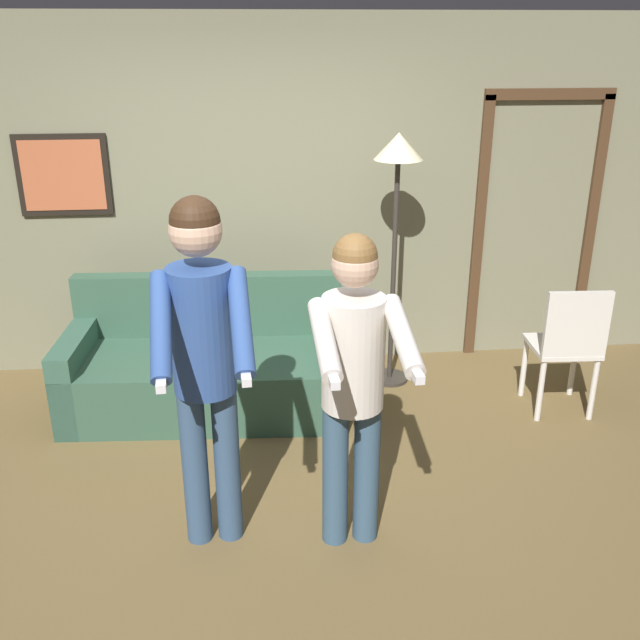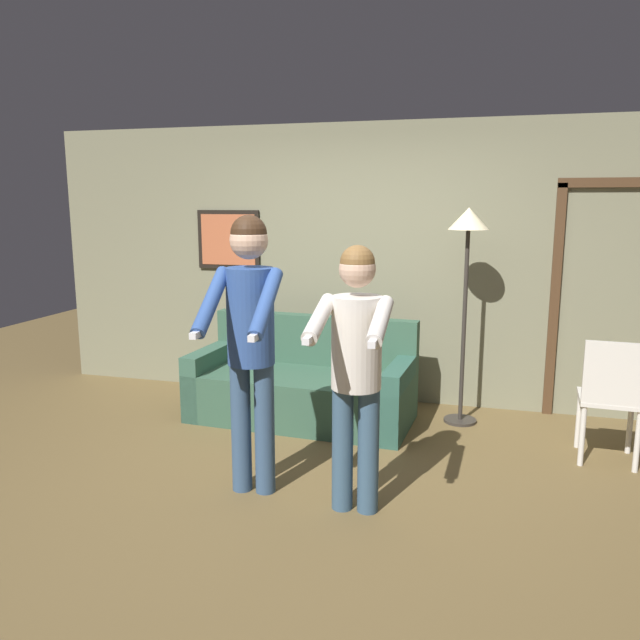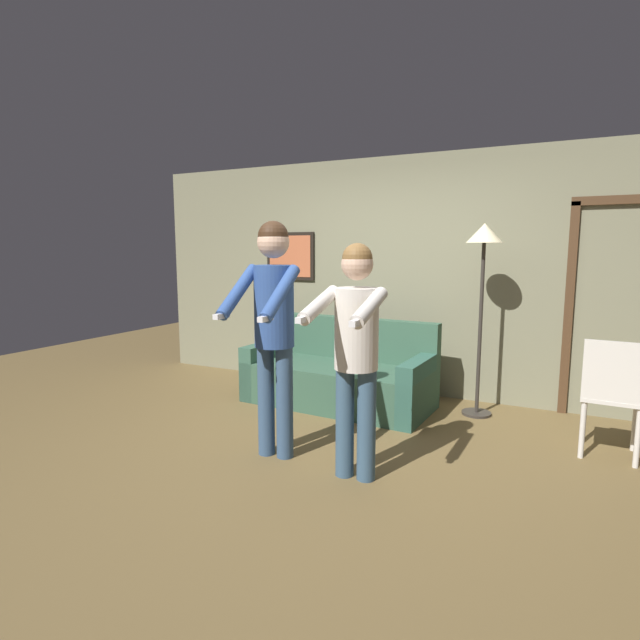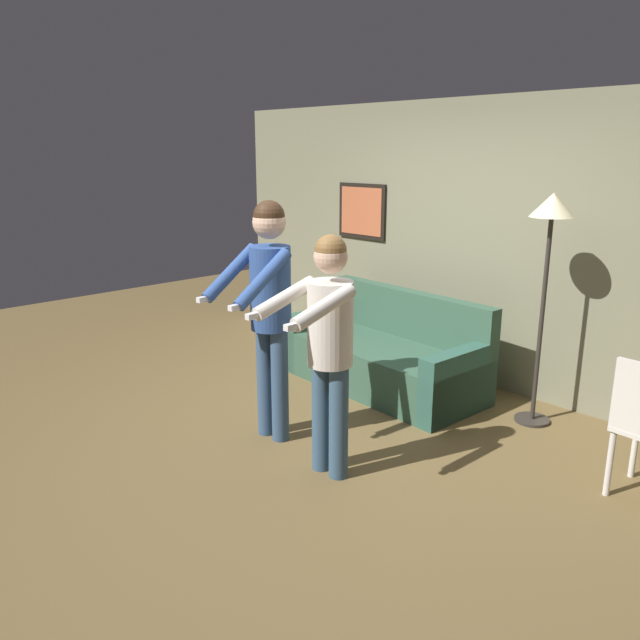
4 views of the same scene
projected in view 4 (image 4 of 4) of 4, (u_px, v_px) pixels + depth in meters
ground_plane at (325, 439)px, 4.79m from camera, size 12.00×12.00×0.00m
back_wall_assembly at (477, 245)px, 5.72m from camera, size 6.40×0.10×2.60m
couch at (386, 358)px, 5.79m from camera, size 1.95×0.96×0.87m
torchiere_lamp at (550, 234)px, 4.69m from camera, size 0.33×0.33×1.84m
person_standing_left at (269, 298)px, 4.53m from camera, size 0.46×0.68×1.80m
person_standing_right at (328, 335)px, 4.02m from camera, size 0.45×0.70×1.64m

